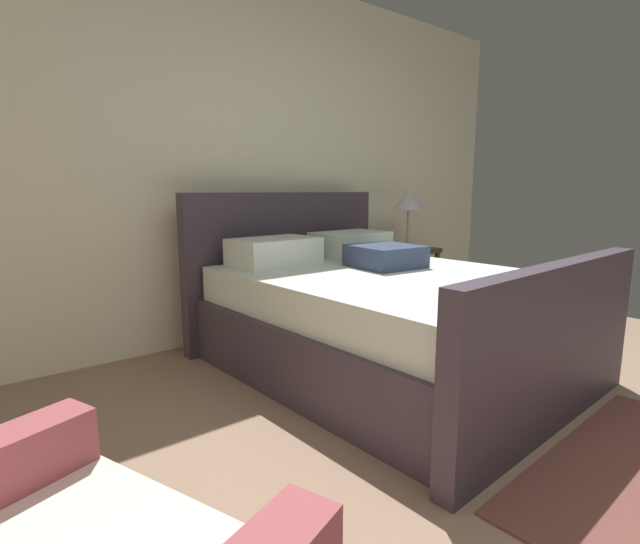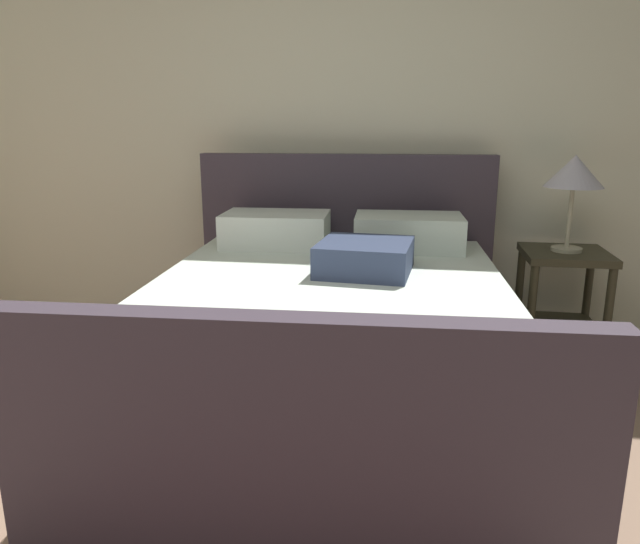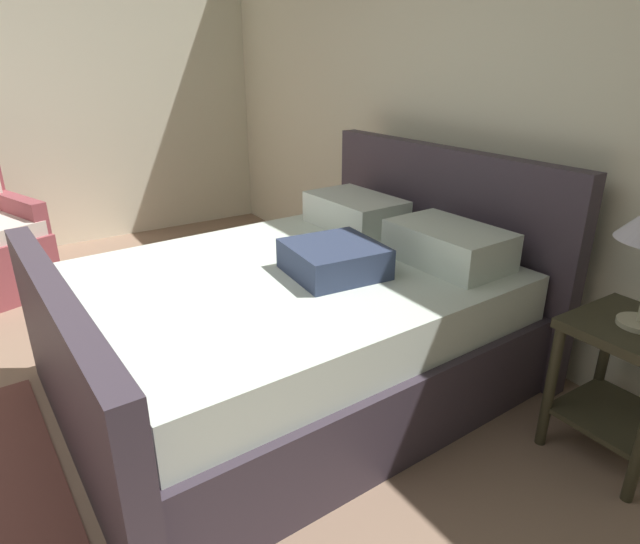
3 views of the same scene
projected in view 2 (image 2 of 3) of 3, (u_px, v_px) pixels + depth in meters
name	position (u px, v px, depth m)	size (l,w,h in m)	color
wall_back	(331.00, 110.00, 3.58)	(5.64, 0.12, 2.69)	#ECE9CC
bed	(330.00, 336.00, 2.64)	(1.79, 2.18, 1.10)	#3C323E
nightstand_right	(562.00, 286.00, 3.22)	(0.44, 0.44, 0.60)	#353221
table_lamp_right	(574.00, 174.00, 3.07)	(0.30, 0.30, 0.51)	#B7B293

